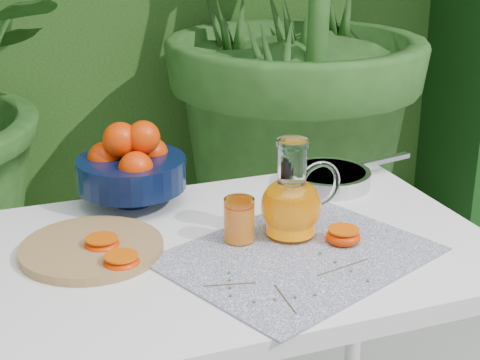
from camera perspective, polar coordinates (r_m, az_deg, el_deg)
name	(u,v)px	position (r m, az deg, el deg)	size (l,w,h in m)	color
white_table	(243,278)	(1.54, 0.26, -7.60)	(1.00, 0.70, 0.75)	white
placemat	(298,255)	(1.46, 4.52, -5.83)	(0.49, 0.38, 0.00)	#0D184B
cutting_board	(92,249)	(1.49, -11.43, -5.24)	(0.28, 0.28, 0.02)	#9A7545
fruit_bowl	(131,166)	(1.69, -8.46, 1.11)	(0.26, 0.26, 0.20)	black
juice_pitcher	(292,203)	(1.51, 4.07, -1.79)	(0.18, 0.14, 0.21)	white
juice_tumbler	(239,221)	(1.49, -0.07, -3.20)	(0.07, 0.07, 0.09)	white
saute_pan	(329,177)	(1.81, 6.91, 0.23)	(0.38, 0.25, 0.04)	#B7B7BB
orange_halves	(191,248)	(1.45, -3.79, -5.26)	(0.54, 0.20, 0.03)	red
thyme_sprigs	(290,282)	(1.35, 3.87, -7.88)	(0.33, 0.19, 0.01)	brown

